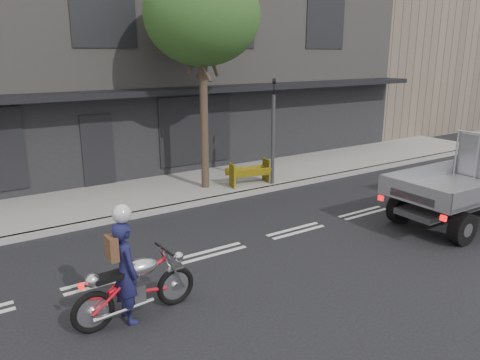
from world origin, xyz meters
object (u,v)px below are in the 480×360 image
street_tree (202,16)px  traffic_light_pole (273,138)px  rider (126,272)px  construction_barrier (253,174)px  motorcycle (136,285)px

street_tree → traffic_light_pole: bearing=-23.0°
street_tree → rider: (-4.68, -5.73, -4.42)m
street_tree → rider: 8.62m
traffic_light_pole → construction_barrier: traffic_light_pole is taller
construction_barrier → rider: bearing=-140.2°
motorcycle → traffic_light_pole: bearing=34.2°
traffic_light_pole → motorcycle: bearing=-143.2°
traffic_light_pole → rider: traffic_light_pole is taller
construction_barrier → motorcycle: bearing=-139.5°
street_tree → construction_barrier: street_tree is taller
motorcycle → construction_barrier: motorcycle is taller
rider → traffic_light_pole: bearing=-56.5°
motorcycle → construction_barrier: 7.74m
rider → motorcycle: bearing=-92.6°
street_tree → motorcycle: street_tree is taller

